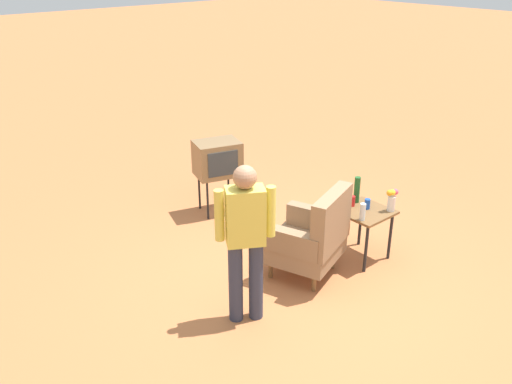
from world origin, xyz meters
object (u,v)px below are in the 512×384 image
person_standing (245,235)px  bottle_wine_green (357,190)px  flower_vase (392,199)px  side_table (365,217)px  armchair (312,236)px  tv_on_stand (217,159)px  soda_can_blue (367,204)px  bottle_short_clear (363,212)px  soda_can_red (352,201)px

person_standing → bottle_wine_green: size_ratio=5.12×
flower_vase → side_table: bearing=-42.2°
armchair → tv_on_stand: bearing=-96.1°
side_table → bottle_wine_green: bearing=-113.3°
armchair → soda_can_blue: (-0.79, 0.12, 0.19)m
side_table → soda_can_blue: 0.16m
bottle_wine_green → bottle_short_clear: bearing=47.8°
tv_on_stand → soda_can_blue: 2.19m
soda_can_red → bottle_short_clear: bottle_short_clear is taller
side_table → person_standing: bearing=-0.2°
person_standing → soda_can_red: size_ratio=13.44×
armchair → side_table: (-0.75, 0.13, 0.04)m
tv_on_stand → flower_vase: (-0.75, 2.32, -0.01)m
armchair → flower_vase: size_ratio=4.00×
person_standing → bottle_short_clear: person_standing is taller
soda_can_red → bottle_wine_green: bearing=-162.7°
armchair → person_standing: 1.15m
tv_on_stand → bottle_short_clear: bearing=97.8°
side_table → bottle_wine_green: size_ratio=1.96×
soda_can_red → tv_on_stand: bearing=-75.3°
tv_on_stand → flower_vase: 2.44m
person_standing → soda_can_red: bearing=-174.3°
tv_on_stand → flower_vase: bearing=107.8°
armchair → bottle_short_clear: size_ratio=5.30×
side_table → bottle_wine_green: 0.35m
bottle_wine_green → side_table: bearing=66.7°
soda_can_blue → tv_on_stand: bearing=-74.6°
armchair → person_standing: (1.05, 0.13, 0.44)m
side_table → flower_vase: 0.38m
armchair → bottle_wine_green: armchair is taller
person_standing → bottle_wine_green: bearing=-173.6°
armchair → soda_can_red: armchair is taller
person_standing → flower_vase: 2.03m
bottle_wine_green → flower_vase: bearing=106.2°
soda_can_blue → side_table: bearing=18.5°
armchair → bottle_wine_green: (-0.84, -0.09, 0.29)m
armchair → tv_on_stand: (-0.21, -2.00, 0.28)m
tv_on_stand → soda_can_red: tv_on_stand is taller
armchair → flower_vase: (-0.96, 0.33, 0.28)m
armchair → bottle_wine_green: bearing=-174.2°
soda_can_red → bottle_wine_green: (-0.12, -0.04, 0.10)m
tv_on_stand → soda_can_red: size_ratio=8.44×
soda_can_red → flower_vase: flower_vase is taller
flower_vase → soda_can_blue: bearing=-51.6°
person_standing → soda_can_blue: (-1.84, -0.01, -0.25)m
armchair → bottle_short_clear: bearing=153.3°
tv_on_stand → bottle_short_clear: tv_on_stand is taller
soda_can_red → side_table: bearing=97.1°
side_table → tv_on_stand: tv_on_stand is taller
armchair → side_table: armchair is taller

